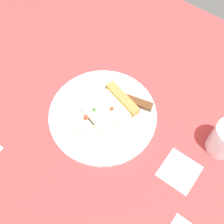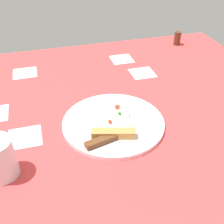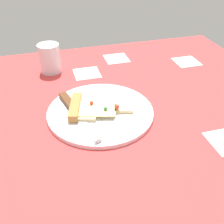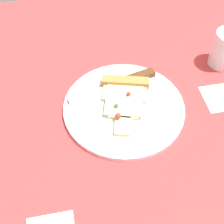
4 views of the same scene
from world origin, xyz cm
name	(u,v)px [view 1 (image 1 of 4)]	position (x,y,z in cm)	size (l,w,h in cm)	color
ground_plane	(70,113)	(-0.04, 0.04, -1.50)	(115.54, 115.54, 3.00)	#D13838
plate	(103,115)	(-8.59, -4.17, 0.59)	(29.87, 29.87, 1.18)	silver
pizza_slice	(110,108)	(-9.26, -6.66, 1.97)	(13.50, 18.85, 2.62)	beige
knife	(120,97)	(-9.35, -11.28, 1.79)	(23.81, 7.73, 2.45)	silver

